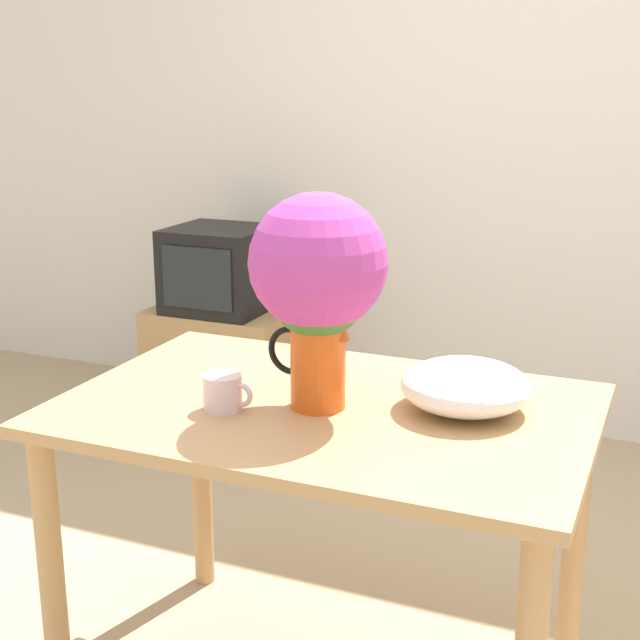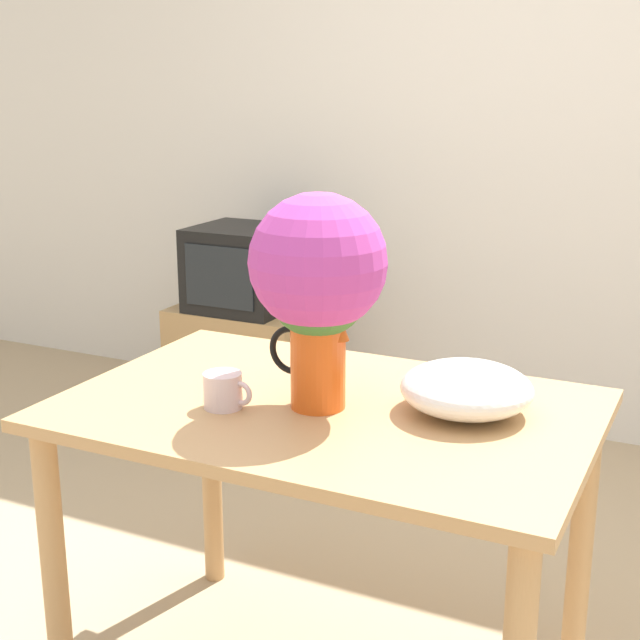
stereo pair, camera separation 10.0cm
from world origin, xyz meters
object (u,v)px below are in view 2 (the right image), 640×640
object	(u,v)px
flower_vase	(318,277)
tv_set	(243,268)
white_bowl	(466,389)
coffee_mug	(224,391)

from	to	relation	value
flower_vase	tv_set	distance (m)	2.02
white_bowl	tv_set	size ratio (longest dim) A/B	0.70
flower_vase	white_bowl	distance (m)	0.42
coffee_mug	white_bowl	world-z (taller)	white_bowl
white_bowl	tv_set	bearing A→B (deg)	134.49
coffee_mug	tv_set	size ratio (longest dim) A/B	0.28
tv_set	white_bowl	bearing A→B (deg)	-45.51
coffee_mug	white_bowl	size ratio (longest dim) A/B	0.41
coffee_mug	white_bowl	distance (m)	0.55
tv_set	coffee_mug	bearing A→B (deg)	-60.66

